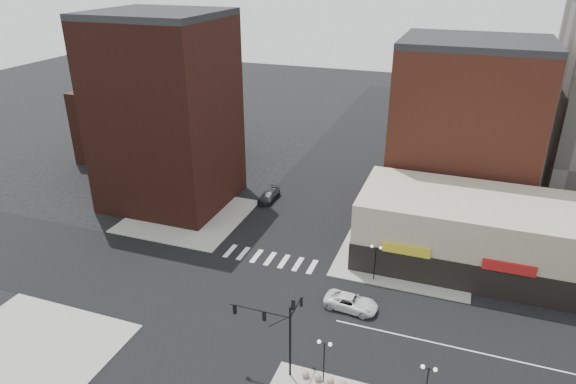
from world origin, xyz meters
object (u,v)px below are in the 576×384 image
(street_lamp_se_a, at_px, (324,351))
(street_lamp_ne, at_px, (376,254))
(white_suv, at_px, (351,302))
(dark_sedan_north, at_px, (269,196))
(street_lamp_se_b, at_px, (428,377))
(traffic_signal, at_px, (280,323))

(street_lamp_se_a, distance_m, street_lamp_ne, 16.03)
(white_suv, bearing_deg, dark_sedan_north, 43.67)
(street_lamp_se_b, height_order, white_suv, street_lamp_se_b)
(street_lamp_se_a, bearing_deg, traffic_signal, 177.43)
(street_lamp_se_a, relative_size, street_lamp_se_b, 1.00)
(white_suv, xyz_separation_m, dark_sedan_north, (-16.89, 20.53, -0.02))
(street_lamp_ne, relative_size, dark_sedan_north, 0.85)
(traffic_signal, xyz_separation_m, street_lamp_ne, (4.76, 15.83, -1.67))
(street_lamp_se_b, bearing_deg, white_suv, 128.31)
(street_lamp_se_b, xyz_separation_m, white_suv, (-8.16, 10.33, -2.56))
(street_lamp_ne, bearing_deg, traffic_signal, -106.75)
(street_lamp_se_a, height_order, street_lamp_ne, same)
(street_lamp_se_b, relative_size, street_lamp_ne, 1.00)
(traffic_signal, bearing_deg, street_lamp_ne, 73.25)
(traffic_signal, bearing_deg, white_suv, 70.47)
(street_lamp_ne, bearing_deg, white_suv, -101.57)
(street_lamp_se_a, bearing_deg, dark_sedan_north, 118.92)
(street_lamp_se_a, xyz_separation_m, dark_sedan_north, (-17.05, 30.86, -2.58))
(white_suv, bearing_deg, traffic_signal, 164.71)
(street_lamp_ne, bearing_deg, street_lamp_se_a, -93.58)
(street_lamp_se_a, xyz_separation_m, street_lamp_se_b, (8.00, 0.00, 0.00))
(traffic_signal, distance_m, street_lamp_ne, 16.62)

